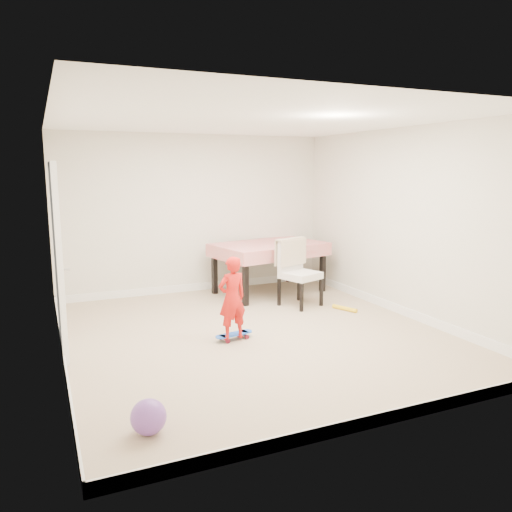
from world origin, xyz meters
name	(u,v)px	position (x,y,z in m)	size (l,w,h in m)	color
ground	(255,334)	(0.00, 0.00, 0.00)	(5.00, 5.00, 0.00)	tan
ceiling	(255,121)	(0.00, 0.00, 2.58)	(4.50, 5.00, 0.04)	white
wall_back	(195,214)	(0.00, 2.48, 1.30)	(4.50, 0.04, 2.60)	beige
wall_front	(386,267)	(0.00, -2.48, 1.30)	(4.50, 0.04, 2.60)	beige
wall_left	(57,241)	(-2.23, 0.00, 1.30)	(0.04, 5.00, 2.60)	beige
wall_right	(403,223)	(2.23, 0.00, 1.30)	(0.04, 5.00, 2.60)	beige
door	(58,262)	(-2.22, 0.30, 1.02)	(0.10, 0.94, 2.11)	white
baseboard_back	(197,287)	(0.00, 2.49, 0.06)	(4.50, 0.02, 0.12)	white
baseboard_front	(379,419)	(0.00, -2.49, 0.06)	(4.50, 0.02, 0.12)	white
baseboard_left	(64,356)	(-2.24, 0.00, 0.06)	(0.02, 5.00, 0.12)	white
baseboard_right	(399,309)	(2.24, 0.00, 0.06)	(0.02, 5.00, 0.12)	white
dining_table	(269,268)	(1.07, 1.87, 0.42)	(1.76, 1.10, 0.83)	#A90913
dining_chair	(301,273)	(1.15, 0.93, 0.50)	(0.55, 0.63, 1.01)	beige
skateboard	(234,336)	(-0.32, -0.09, 0.04)	(0.50, 0.18, 0.07)	blue
child	(232,301)	(-0.36, -0.14, 0.50)	(0.36, 0.24, 1.00)	red
balloon	(148,417)	(-1.71, -1.87, 0.14)	(0.28, 0.28, 0.28)	purple
foam_toy	(345,308)	(1.62, 0.44, 0.03)	(0.06, 0.06, 0.40)	yellow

